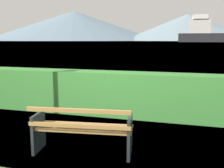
% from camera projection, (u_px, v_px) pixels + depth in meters
% --- Properties ---
extents(ground_plane, '(1400.00, 1400.00, 0.00)m').
position_uv_depth(ground_plane, '(84.00, 152.00, 4.56)').
color(ground_plane, '#4C6B33').
extents(water_surface, '(620.00, 620.00, 0.00)m').
position_uv_depth(water_surface, '(186.00, 41.00, 297.73)').
color(water_surface, '#6B8EA3').
rests_on(water_surface, ground_plane).
extents(park_bench, '(1.75, 0.78, 0.87)m').
position_uv_depth(park_bench, '(82.00, 130.00, 4.43)').
color(park_bench, '#A0703F').
rests_on(park_bench, ground_plane).
extents(hedge_row, '(9.31, 0.68, 1.12)m').
position_uv_depth(hedge_row, '(118.00, 94.00, 6.75)').
color(hedge_row, '#387A33').
rests_on(hedge_row, ground_plane).
extents(distant_hills, '(907.84, 441.79, 85.72)m').
position_uv_depth(distant_hills, '(222.00, 22.00, 520.23)').
color(distant_hills, slate).
rests_on(distant_hills, ground_plane).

